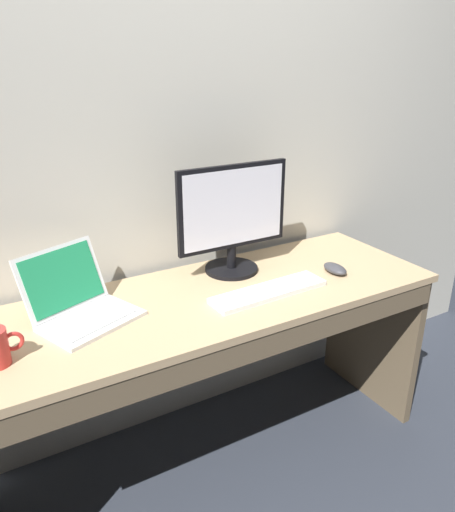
{
  "coord_description": "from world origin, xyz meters",
  "views": [
    {
      "loc": [
        -0.76,
        -1.44,
        1.56
      ],
      "look_at": [
        0.07,
        0.0,
        0.88
      ],
      "focal_mm": 35.01,
      "sensor_mm": 36.0,
      "label": 1
    }
  ],
  "objects": [
    {
      "name": "ground_plane",
      "position": [
        0.0,
        0.0,
        0.0
      ],
      "size": [
        14.0,
        14.0,
        0.0
      ],
      "primitive_type": "plane",
      "color": "#2D333D"
    },
    {
      "name": "computer_mouse",
      "position": [
        0.53,
        -0.07,
        0.76
      ],
      "size": [
        0.07,
        0.12,
        0.04
      ],
      "primitive_type": "ellipsoid",
      "rotation": [
        0.0,
        0.0,
        -0.04
      ],
      "color": "#38383D",
      "rests_on": "desk"
    },
    {
      "name": "desk",
      "position": [
        0.0,
        -0.02,
        0.55
      ],
      "size": [
        1.75,
        0.59,
        0.74
      ],
      "color": "tan",
      "rests_on": "ground"
    },
    {
      "name": "back_wall",
      "position": [
        0.0,
        0.35,
        1.57
      ],
      "size": [
        3.86,
        0.04,
        3.14
      ],
      "primitive_type": "cube",
      "color": "beige",
      "rests_on": "ground"
    },
    {
      "name": "laptop_white",
      "position": [
        -0.45,
        0.07,
        0.8
      ],
      "size": [
        0.38,
        0.38,
        0.22
      ],
      "color": "white",
      "rests_on": "desk"
    },
    {
      "name": "wired_keyboard",
      "position": [
        0.19,
        -0.1,
        0.75
      ],
      "size": [
        0.46,
        0.14,
        0.02
      ],
      "color": "white",
      "rests_on": "desk"
    },
    {
      "name": "external_monitor",
      "position": [
        0.18,
        0.15,
        0.96
      ],
      "size": [
        0.47,
        0.21,
        0.44
      ],
      "color": "black",
      "rests_on": "desk"
    }
  ]
}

